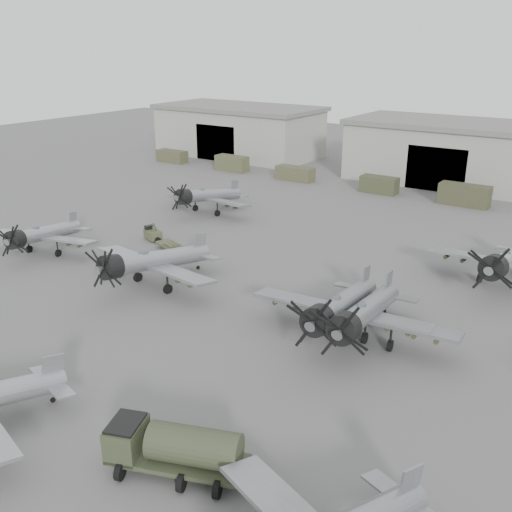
{
  "coord_description": "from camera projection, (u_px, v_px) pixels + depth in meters",
  "views": [
    {
      "loc": [
        23.14,
        -21.67,
        19.12
      ],
      "look_at": [
        -1.93,
        14.85,
        2.5
      ],
      "focal_mm": 40.0,
      "sensor_mm": 36.0,
      "label": 1
    }
  ],
  "objects": [
    {
      "name": "aircraft_far_0",
      "position": [
        205.0,
        196.0,
        67.18
      ],
      "size": [
        11.91,
        10.72,
        4.75
      ],
      "rotation": [
        0.0,
        0.0,
        -0.07
      ],
      "color": "gray",
      "rests_on": "ground"
    },
    {
      "name": "ground_crew",
      "position": [
        154.0,
        232.0,
        58.49
      ],
      "size": [
        0.54,
        0.74,
        1.86
      ],
      "primitive_type": "imported",
      "rotation": [
        0.0,
        0.0,
        1.72
      ],
      "color": "#43492F",
      "rests_on": "ground"
    },
    {
      "name": "support_truck_1",
      "position": [
        232.0,
        163.0,
        90.15
      ],
      "size": [
        5.31,
        2.2,
        2.39
      ],
      "primitive_type": "cube",
      "color": "#484930",
      "rests_on": "ground"
    },
    {
      "name": "ground",
      "position": [
        147.0,
        368.0,
        35.7
      ],
      "size": [
        220.0,
        220.0,
        0.0
      ],
      "primitive_type": "plane",
      "color": "#535250",
      "rests_on": "ground"
    },
    {
      "name": "support_truck_4",
      "position": [
        464.0,
        195.0,
        70.94
      ],
      "size": [
        6.14,
        2.2,
        2.64
      ],
      "primitive_type": "cube",
      "color": "#3B3C27",
      "rests_on": "ground"
    },
    {
      "name": "hangar_left",
      "position": [
        239.0,
        130.0,
        102.13
      ],
      "size": [
        29.0,
        14.8,
        8.7
      ],
      "color": "#9E9F95",
      "rests_on": "ground"
    },
    {
      "name": "aircraft_mid_2",
      "position": [
        364.0,
        314.0,
        37.68
      ],
      "size": [
        12.7,
        11.43,
        5.05
      ],
      "rotation": [
        0.0,
        0.0,
        0.1
      ],
      "color": "gray",
      "rests_on": "ground"
    },
    {
      "name": "aircraft_mid_0",
      "position": [
        40.0,
        235.0,
        54.07
      ],
      "size": [
        11.17,
        10.05,
        4.45
      ],
      "rotation": [
        0.0,
        0.0,
        0.27
      ],
      "color": "#93949B",
      "rests_on": "ground"
    },
    {
      "name": "support_truck_2",
      "position": [
        295.0,
        173.0,
        84.05
      ],
      "size": [
        5.73,
        2.2,
        2.01
      ],
      "primitive_type": "cube",
      "color": "#47472E",
      "rests_on": "ground"
    },
    {
      "name": "aircraft_mid_1",
      "position": [
        150.0,
        262.0,
        46.62
      ],
      "size": [
        12.79,
        11.51,
        5.09
      ],
      "rotation": [
        0.0,
        0.0,
        -0.11
      ],
      "color": "gray",
      "rests_on": "ground"
    },
    {
      "name": "aircraft_extra_198",
      "position": [
        339.0,
        307.0,
        38.67
      ],
      "size": [
        12.7,
        11.43,
        5.05
      ],
      "rotation": [
        0.0,
        0.0,
        0.1
      ],
      "color": "gray",
      "rests_on": "ground"
    },
    {
      "name": "aircraft_far_1",
      "position": [
        507.0,
        261.0,
        46.46
      ],
      "size": [
        13.18,
        11.86,
        5.26
      ],
      "rotation": [
        0.0,
        0.0,
        -0.07
      ],
      "color": "#9A9EA3",
      "rests_on": "ground"
    },
    {
      "name": "hangar_center",
      "position": [
        452.0,
        152.0,
        82.0
      ],
      "size": [
        29.0,
        14.8,
        8.7
      ],
      "color": "#9E9F95",
      "rests_on": "ground"
    },
    {
      "name": "support_truck_3",
      "position": [
        379.0,
        185.0,
        77.01
      ],
      "size": [
        4.98,
        2.2,
        2.21
      ],
      "primitive_type": "cube",
      "color": "#3A3D28",
      "rests_on": "ground"
    },
    {
      "name": "fuel_tanker",
      "position": [
        175.0,
        446.0,
        26.58
      ],
      "size": [
        6.97,
        4.61,
        2.56
      ],
      "rotation": [
        0.0,
        0.0,
        0.36
      ],
      "color": "#333A26",
      "rests_on": "ground"
    },
    {
      "name": "support_truck_0",
      "position": [
        172.0,
        156.0,
        96.96
      ],
      "size": [
        5.47,
        2.2,
        1.97
      ],
      "primitive_type": "cube",
      "color": "#45452D",
      "rests_on": "ground"
    },
    {
      "name": "tug_trailer",
      "position": [
        160.0,
        239.0,
        57.47
      ],
      "size": [
        7.24,
        3.71,
        1.45
      ],
      "rotation": [
        0.0,
        0.0,
        -0.34
      ],
      "color": "#43472E",
      "rests_on": "ground"
    }
  ]
}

